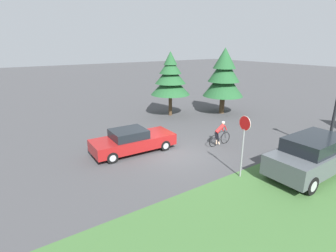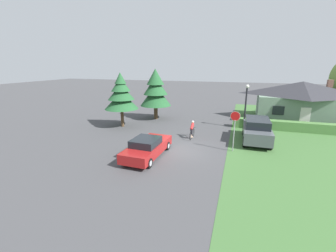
{
  "view_description": "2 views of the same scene",
  "coord_description": "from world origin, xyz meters",
  "px_view_note": "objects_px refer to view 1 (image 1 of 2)",
  "views": [
    {
      "loc": [
        10.93,
        -7.97,
        5.92
      ],
      "look_at": [
        -1.31,
        0.35,
        1.26
      ],
      "focal_mm": 28.0,
      "sensor_mm": 36.0,
      "label": 1
    },
    {
      "loc": [
        3.98,
        -14.91,
        6.04
      ],
      "look_at": [
        -1.2,
        1.14,
        1.43
      ],
      "focal_mm": 24.0,
      "sensor_mm": 36.0,
      "label": 2
    }
  ],
  "objects_px": {
    "sedan_left_lane": "(132,141)",
    "cyclist": "(220,134)",
    "street_lamp": "(336,105)",
    "stop_sign": "(244,135)",
    "parked_suv_right": "(312,156)",
    "conifer_tall_near": "(170,78)",
    "conifer_tall_far": "(224,76)"
  },
  "relations": [
    {
      "from": "sedan_left_lane",
      "to": "cyclist",
      "type": "relative_size",
      "value": 2.81
    },
    {
      "from": "cyclist",
      "to": "street_lamp",
      "type": "height_order",
      "value": "street_lamp"
    },
    {
      "from": "sedan_left_lane",
      "to": "cyclist",
      "type": "distance_m",
      "value": 5.26
    },
    {
      "from": "sedan_left_lane",
      "to": "stop_sign",
      "type": "distance_m",
      "value": 6.3
    },
    {
      "from": "sedan_left_lane",
      "to": "parked_suv_right",
      "type": "relative_size",
      "value": 1.0
    },
    {
      "from": "street_lamp",
      "to": "parked_suv_right",
      "type": "bearing_deg",
      "value": -75.94
    },
    {
      "from": "parked_suv_right",
      "to": "conifer_tall_near",
      "type": "bearing_deg",
      "value": 86.23
    },
    {
      "from": "cyclist",
      "to": "conifer_tall_near",
      "type": "distance_m",
      "value": 7.99
    },
    {
      "from": "parked_suv_right",
      "to": "street_lamp",
      "type": "xyz_separation_m",
      "value": [
        -0.93,
        3.71,
        1.73
      ]
    },
    {
      "from": "cyclist",
      "to": "conifer_tall_far",
      "type": "height_order",
      "value": "conifer_tall_far"
    },
    {
      "from": "parked_suv_right",
      "to": "conifer_tall_far",
      "type": "distance_m",
      "value": 11.9
    },
    {
      "from": "sedan_left_lane",
      "to": "street_lamp",
      "type": "bearing_deg",
      "value": -31.71
    },
    {
      "from": "parked_suv_right",
      "to": "stop_sign",
      "type": "bearing_deg",
      "value": 148.7
    },
    {
      "from": "cyclist",
      "to": "parked_suv_right",
      "type": "relative_size",
      "value": 0.35
    },
    {
      "from": "conifer_tall_near",
      "to": "conifer_tall_far",
      "type": "distance_m",
      "value": 4.64
    },
    {
      "from": "stop_sign",
      "to": "conifer_tall_far",
      "type": "xyz_separation_m",
      "value": [
        -8.89,
        7.76,
        1.25
      ]
    },
    {
      "from": "cyclist",
      "to": "stop_sign",
      "type": "relative_size",
      "value": 0.58
    },
    {
      "from": "street_lamp",
      "to": "cyclist",
      "type": "bearing_deg",
      "value": -133.11
    },
    {
      "from": "cyclist",
      "to": "conifer_tall_far",
      "type": "bearing_deg",
      "value": 44.48
    },
    {
      "from": "cyclist",
      "to": "conifer_tall_near",
      "type": "xyz_separation_m",
      "value": [
        -7.44,
        1.51,
        2.47
      ]
    },
    {
      "from": "street_lamp",
      "to": "conifer_tall_near",
      "type": "height_order",
      "value": "conifer_tall_near"
    },
    {
      "from": "cyclist",
      "to": "street_lamp",
      "type": "bearing_deg",
      "value": -42.34
    },
    {
      "from": "stop_sign",
      "to": "street_lamp",
      "type": "bearing_deg",
      "value": -91.82
    },
    {
      "from": "stop_sign",
      "to": "cyclist",
      "type": "bearing_deg",
      "value": -26.08
    },
    {
      "from": "sedan_left_lane",
      "to": "cyclist",
      "type": "xyz_separation_m",
      "value": [
        2.04,
        4.85,
        0.05
      ]
    },
    {
      "from": "cyclist",
      "to": "conifer_tall_near",
      "type": "bearing_deg",
      "value": 79.29
    },
    {
      "from": "cyclist",
      "to": "parked_suv_right",
      "type": "xyz_separation_m",
      "value": [
        5.14,
        0.78,
        0.26
      ]
    },
    {
      "from": "stop_sign",
      "to": "conifer_tall_far",
      "type": "relative_size",
      "value": 0.52
    },
    {
      "from": "parked_suv_right",
      "to": "conifer_tall_far",
      "type": "height_order",
      "value": "conifer_tall_far"
    },
    {
      "from": "sedan_left_lane",
      "to": "conifer_tall_far",
      "type": "xyz_separation_m",
      "value": [
        -3.4,
        10.54,
        2.64
      ]
    },
    {
      "from": "conifer_tall_far",
      "to": "street_lamp",
      "type": "bearing_deg",
      "value": -7.09
    },
    {
      "from": "parked_suv_right",
      "to": "stop_sign",
      "type": "relative_size",
      "value": 1.63
    }
  ]
}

